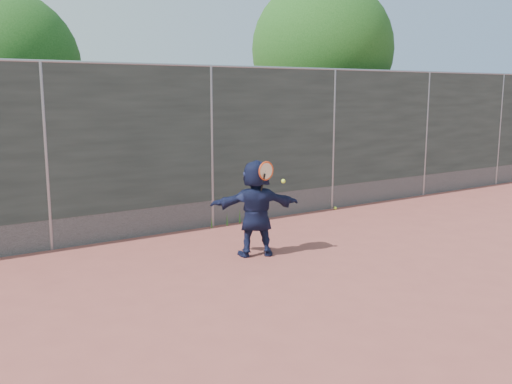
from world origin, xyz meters
TOP-DOWN VIEW (x-y plane):
  - ground at (0.00, 0.00)m, footprint 80.00×80.00m
  - player at (-0.40, 1.40)m, footprint 1.47×0.96m
  - ball_ground at (2.98, 3.35)m, footprint 0.07×0.07m
  - fence at (-0.00, 3.50)m, footprint 20.00×0.06m
  - swing_action at (-0.33, 1.19)m, footprint 0.48×0.15m
  - tree_right at (4.68, 5.75)m, footprint 3.78×3.60m
  - tree_left at (-2.85, 6.55)m, footprint 3.15×3.00m
  - weed_clump at (0.29, 3.38)m, footprint 0.68×0.07m

SIDE VIEW (x-z plane):
  - ground at x=0.00m, z-range 0.00..0.00m
  - ball_ground at x=2.98m, z-range 0.00..0.07m
  - weed_clump at x=0.29m, z-range -0.02..0.28m
  - player at x=-0.40m, z-range 0.00..1.51m
  - swing_action at x=-0.33m, z-range 1.07..1.58m
  - fence at x=0.00m, z-range 0.07..3.09m
  - tree_left at x=-2.85m, z-range 0.68..5.20m
  - tree_right at x=4.68m, z-range 0.80..6.19m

